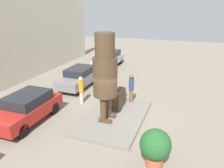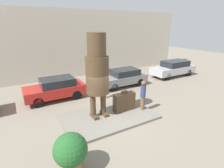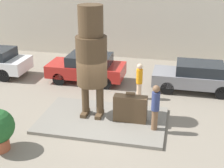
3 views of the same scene
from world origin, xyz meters
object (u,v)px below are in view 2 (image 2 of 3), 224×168
(statue_figure, at_px, (97,70))
(giant_suitcase, at_px, (124,102))
(parked_car_grey, at_px, (123,77))
(worker_hivis, at_px, (105,85))
(parked_car_silver, at_px, (174,68))
(parked_car_red, at_px, (56,88))
(tourist, at_px, (143,94))
(planter_pot, at_px, (71,151))

(statue_figure, distance_m, giant_suitcase, 2.62)
(statue_figure, xyz_separation_m, giant_suitcase, (1.59, -0.19, -2.08))
(statue_figure, distance_m, parked_car_grey, 5.98)
(statue_figure, xyz_separation_m, worker_hivis, (1.60, 2.25, -1.80))
(parked_car_silver, relative_size, worker_hivis, 2.75)
(statue_figure, bearing_deg, worker_hivis, 54.59)
(parked_car_red, height_order, parked_car_grey, parked_car_red)
(parked_car_red, relative_size, parked_car_silver, 0.85)
(giant_suitcase, xyz_separation_m, parked_car_silver, (8.67, 3.98, 0.17))
(tourist, relative_size, parked_car_grey, 0.44)
(parked_car_red, xyz_separation_m, parked_car_grey, (5.58, -0.03, -0.02))
(statue_figure, bearing_deg, giant_suitcase, -6.85)
(parked_car_silver, bearing_deg, tourist, 30.07)
(giant_suitcase, relative_size, planter_pot, 0.87)
(parked_car_grey, xyz_separation_m, planter_pot, (-6.67, -6.78, 0.08))
(parked_car_red, bearing_deg, planter_pot, 80.90)
(statue_figure, bearing_deg, parked_car_silver, 20.27)
(parked_car_grey, bearing_deg, worker_hivis, 30.85)
(parked_car_red, bearing_deg, parked_car_grey, 179.65)
(parked_car_grey, height_order, parked_car_silver, parked_car_silver)
(worker_hivis, bearing_deg, tourist, -71.06)
(parked_car_red, xyz_separation_m, parked_car_silver, (11.66, -0.04, 0.04))
(worker_hivis, bearing_deg, statue_figure, -125.41)
(statue_figure, xyz_separation_m, parked_car_grey, (4.19, 3.79, -1.97))
(statue_figure, height_order, parked_car_silver, statue_figure)
(parked_car_grey, bearing_deg, parked_car_silver, 179.96)
(parked_car_red, relative_size, parked_car_grey, 0.99)
(statue_figure, relative_size, parked_car_grey, 1.10)
(parked_car_silver, distance_m, worker_hivis, 8.80)
(planter_pot, bearing_deg, giant_suitcase, 34.43)
(tourist, distance_m, parked_car_silver, 8.87)
(planter_pot, xyz_separation_m, worker_hivis, (4.08, 5.23, 0.09))
(tourist, height_order, parked_car_silver, tourist)
(planter_pot, bearing_deg, parked_car_silver, 27.99)
(statue_figure, height_order, planter_pot, statue_figure)
(parked_car_silver, height_order, planter_pot, parked_car_silver)
(parked_car_silver, relative_size, planter_pot, 3.13)
(tourist, bearing_deg, parked_car_red, 131.68)
(tourist, relative_size, worker_hivis, 1.04)
(giant_suitcase, bearing_deg, parked_car_grey, 56.92)
(tourist, relative_size, planter_pot, 1.19)
(tourist, bearing_deg, planter_pot, -155.31)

